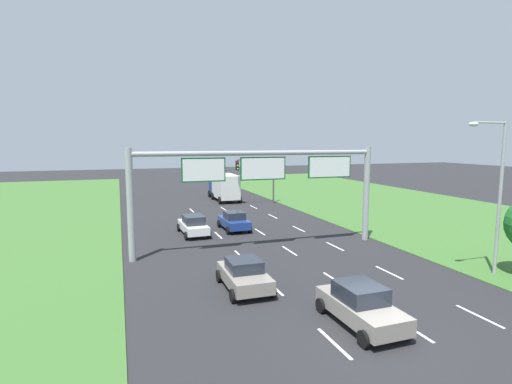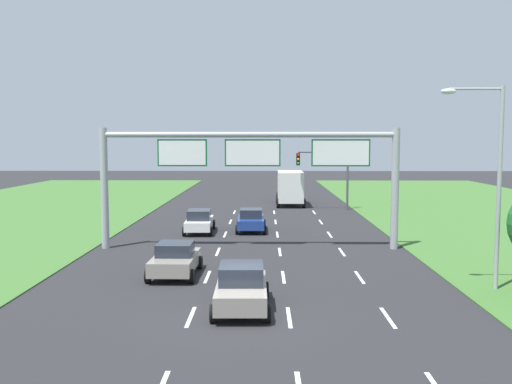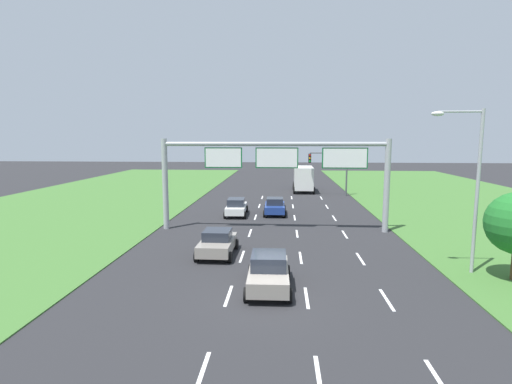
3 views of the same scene
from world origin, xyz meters
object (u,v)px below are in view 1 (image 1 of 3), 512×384
at_px(car_mid_lane, 234,221).
at_px(box_truck, 224,186).
at_px(traffic_light_mast, 258,171).
at_px(car_near_red, 244,274).
at_px(sign_gantry, 264,177).
at_px(street_lamp, 496,184).
at_px(car_far_ahead, 361,305).
at_px(car_lead_silver, 193,225).

distance_m(car_mid_lane, box_truck, 17.08).
bearing_deg(traffic_light_mast, car_near_red, -110.79).
bearing_deg(sign_gantry, street_lamp, -42.78).
height_order(traffic_light_mast, street_lamp, street_lamp).
xyz_separation_m(car_far_ahead, sign_gantry, (0.21, 12.02, 4.14)).
relative_size(sign_gantry, street_lamp, 2.03).
relative_size(car_lead_silver, traffic_light_mast, 0.78).
bearing_deg(box_truck, sign_gantry, -97.35).
distance_m(car_near_red, sign_gantry, 8.70).
relative_size(car_far_ahead, box_truck, 0.57).
distance_m(box_truck, sign_gantry, 23.53).
distance_m(car_far_ahead, sign_gantry, 12.71).
height_order(car_lead_silver, traffic_light_mast, traffic_light_mast).
xyz_separation_m(car_far_ahead, street_lamp, (10.16, 2.82, 4.25)).
relative_size(car_lead_silver, street_lamp, 0.51).
xyz_separation_m(car_lead_silver, sign_gantry, (3.80, -5.78, 4.17)).
bearing_deg(car_far_ahead, car_near_red, 121.22).
relative_size(car_near_red, car_lead_silver, 0.91).
bearing_deg(car_lead_silver, car_near_red, -90.52).
height_order(box_truck, traffic_light_mast, traffic_light_mast).
bearing_deg(car_mid_lane, traffic_light_mast, 61.73).
distance_m(car_far_ahead, box_truck, 35.29).
height_order(car_mid_lane, traffic_light_mast, traffic_light_mast).
bearing_deg(traffic_light_mast, car_lead_silver, -127.40).
relative_size(car_lead_silver, box_truck, 0.59).
bearing_deg(street_lamp, sign_gantry, 137.22).
height_order(sign_gantry, street_lamp, street_lamp).
xyz_separation_m(car_lead_silver, car_far_ahead, (3.59, -17.81, 0.04)).
xyz_separation_m(car_mid_lane, traffic_light_mast, (6.56, 12.57, 3.09)).
bearing_deg(car_near_red, car_far_ahead, -57.19).
distance_m(car_mid_lane, car_far_ahead, 18.42).
bearing_deg(street_lamp, car_mid_lane, 123.24).
distance_m(box_truck, street_lamp, 33.17).
bearing_deg(box_truck, car_far_ahead, -95.04).
bearing_deg(box_truck, car_near_red, -102.12).
relative_size(car_mid_lane, sign_gantry, 0.23).
distance_m(car_near_red, street_lamp, 14.32).
distance_m(car_mid_lane, sign_gantry, 7.65).
bearing_deg(street_lamp, car_far_ahead, -164.50).
distance_m(car_lead_silver, traffic_light_mast, 16.88).
relative_size(car_near_red, car_mid_lane, 1.01).
distance_m(sign_gantry, street_lamp, 13.55).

